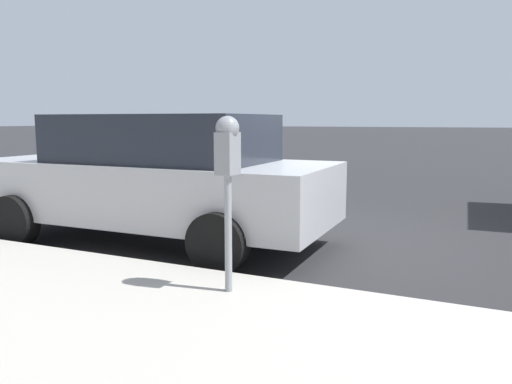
% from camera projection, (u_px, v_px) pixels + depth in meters
% --- Properties ---
extents(ground_plane, '(220.00, 220.00, 0.00)m').
position_uv_depth(ground_plane, '(311.00, 237.00, 6.64)').
color(ground_plane, '#2B2B2D').
extents(parking_meter, '(0.21, 0.19, 1.45)m').
position_uv_depth(parking_meter, '(228.00, 159.00, 4.00)').
color(parking_meter, gray).
rests_on(parking_meter, sidewalk).
extents(car_silver, '(2.08, 4.59, 1.61)m').
position_uv_depth(car_silver, '(156.00, 177.00, 6.30)').
color(car_silver, '#B7BABF').
rests_on(car_silver, ground_plane).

